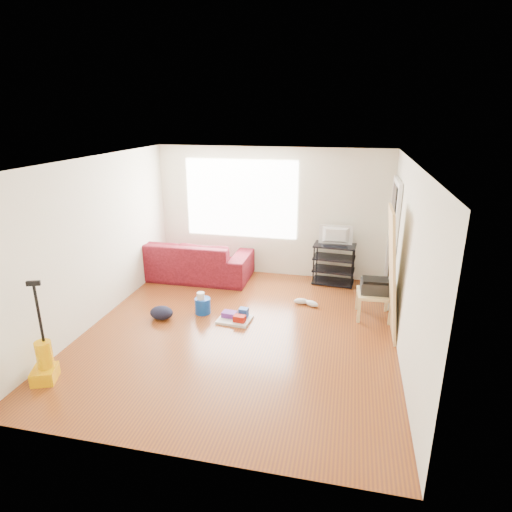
% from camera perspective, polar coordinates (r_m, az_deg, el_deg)
% --- Properties ---
extents(room, '(4.51, 5.01, 2.51)m').
position_cam_1_polar(room, '(6.11, -1.33, 0.96)').
color(room, '#602F1A').
rests_on(room, ground).
extents(sofa, '(2.59, 1.01, 0.76)m').
position_cam_1_polar(sofa, '(8.64, -9.34, -2.67)').
color(sofa, '#36080E').
rests_on(sofa, ground).
extents(tv_stand, '(0.80, 0.50, 0.77)m').
position_cam_1_polar(tv_stand, '(8.18, 10.34, -1.02)').
color(tv_stand, black).
rests_on(tv_stand, ground).
extents(tv, '(0.62, 0.08, 0.36)m').
position_cam_1_polar(tv, '(8.02, 10.56, 2.70)').
color(tv, black).
rests_on(tv, tv_stand).
extents(side_table, '(0.54, 0.54, 0.42)m').
position_cam_1_polar(side_table, '(7.01, 15.47, -5.20)').
color(side_table, tan).
rests_on(side_table, ground).
extents(printer, '(0.45, 0.35, 0.23)m').
position_cam_1_polar(printer, '(6.94, 15.59, -3.86)').
color(printer, black).
rests_on(printer, side_table).
extents(bucket, '(0.32, 0.32, 0.25)m').
position_cam_1_polar(bucket, '(7.08, -7.07, -7.53)').
color(bucket, '#0B3A96').
rests_on(bucket, ground).
extents(toilet_paper, '(0.13, 0.13, 0.11)m').
position_cam_1_polar(toilet_paper, '(6.98, -7.34, -6.25)').
color(toilet_paper, silver).
rests_on(toilet_paper, bucket).
extents(cleaning_tray, '(0.53, 0.44, 0.18)m').
position_cam_1_polar(cleaning_tray, '(6.77, -2.71, -8.17)').
color(cleaning_tray, silver).
rests_on(cleaning_tray, ground).
extents(backpack, '(0.39, 0.32, 0.20)m').
position_cam_1_polar(backpack, '(7.01, -12.43, -8.15)').
color(backpack, black).
rests_on(backpack, ground).
extents(sneakers, '(0.45, 0.23, 0.10)m').
position_cam_1_polar(sneakers, '(7.32, 6.73, -6.16)').
color(sneakers, silver).
rests_on(sneakers, ground).
extents(vacuum, '(0.36, 0.38, 1.28)m').
position_cam_1_polar(vacuum, '(5.90, -26.39, -12.62)').
color(vacuum, '#E19A00').
rests_on(vacuum, ground).
extents(door_panel, '(0.23, 0.75, 1.88)m').
position_cam_1_polar(door_panel, '(6.72, 16.92, -9.80)').
color(door_panel, tan).
rests_on(door_panel, ground).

